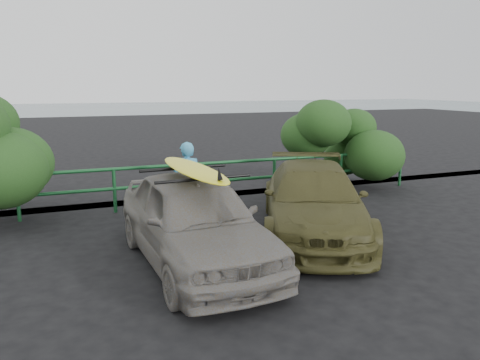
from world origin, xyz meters
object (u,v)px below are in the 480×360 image
Objects in this scene: sedan at (194,220)px; surfboard at (193,169)px; olive_vehicle at (313,200)px; man at (188,182)px; guardrail at (158,187)px.

sedan is 1.61× the size of surfboard.
sedan is 0.94× the size of olive_vehicle.
man reaches higher than sedan.
olive_vehicle is 1.72× the size of surfboard.
olive_vehicle is at bearing 162.14° from man.
man is at bearing 74.54° from sedan.
guardrail is 3.69m from sedan.
surfboard is at bearing 101.00° from man.
sedan is at bearing -92.36° from guardrail.
olive_vehicle is at bearing -51.34° from guardrail.
olive_vehicle is (2.56, 0.66, -0.07)m from sedan.
guardrail is 3.86m from olive_vehicle.
olive_vehicle reaches higher than guardrail.
guardrail is 5.21× the size of surfboard.
surfboard is at bearing 176.95° from sedan.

